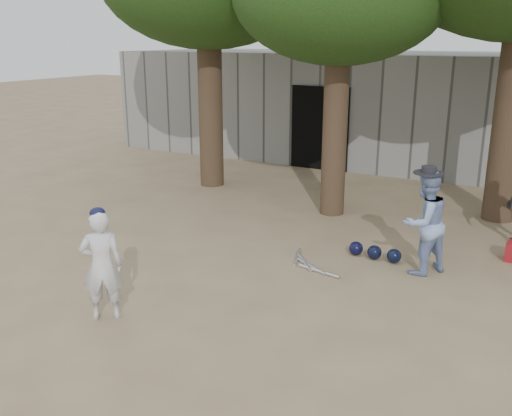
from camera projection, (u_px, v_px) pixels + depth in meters
The scene contains 6 objects.
ground at pixel (187, 282), 8.33m from camera, with size 70.00×70.00×0.00m, color #937C5E.
boy_player at pixel (102, 265), 7.06m from camera, with size 0.52×0.34×1.43m, color silver.
spectator_blue at pixel (424, 223), 8.45m from camera, with size 0.77×0.60×1.58m, color #879FD1.
back_building at pixel (392, 106), 16.57m from camera, with size 16.00×5.24×3.00m.
helmet_row at pixel (375, 252), 9.15m from camera, with size 0.87×0.26×0.23m.
bat_pile at pixel (308, 264), 8.91m from camera, with size 1.03×0.81×0.06m.
Camera 1 is at (4.56, -6.24, 3.44)m, focal length 40.00 mm.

